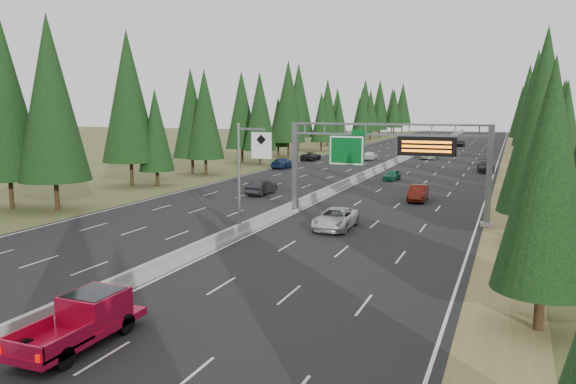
{
  "coord_description": "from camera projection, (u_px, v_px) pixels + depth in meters",
  "views": [
    {
      "loc": [
        17.79,
        -9.99,
        9.19
      ],
      "look_at": [
        5.73,
        20.0,
        4.27
      ],
      "focal_mm": 35.0,
      "sensor_mm": 36.0,
      "label": 1
    }
  ],
  "objects": [
    {
      "name": "red_pickup",
      "position": [
        87.0,
        316.0,
        21.87
      ],
      "size": [
        2.05,
        5.75,
        1.87
      ],
      "color": "black",
      "rests_on": "road"
    },
    {
      "name": "road",
      "position": [
        394.0,
        164.0,
        90.48
      ],
      "size": [
        32.0,
        260.0,
        0.08
      ],
      "primitive_type": "cube",
      "color": "black",
      "rests_on": "ground"
    },
    {
      "name": "silver_minivan",
      "position": [
        335.0,
        219.0,
        42.26
      ],
      "size": [
        2.64,
        5.59,
        1.54
      ],
      "primitive_type": "imported",
      "rotation": [
        0.0,
        0.0,
        0.01
      ],
      "color": "silver",
      "rests_on": "road"
    },
    {
      "name": "car_ahead_far",
      "position": [
        460.0,
        143.0,
        130.31
      ],
      "size": [
        2.18,
        4.7,
        1.56
      ],
      "primitive_type": "imported",
      "rotation": [
        0.0,
        0.0,
        -0.08
      ],
      "color": "black",
      "rests_on": "road"
    },
    {
      "name": "car_onc_white",
      "position": [
        370.0,
        156.0,
        97.01
      ],
      "size": [
        1.94,
        4.57,
        1.54
      ],
      "primitive_type": "imported",
      "rotation": [
        0.0,
        0.0,
        3.11
      ],
      "color": "silver",
      "rests_on": "road"
    },
    {
      "name": "median_barrier",
      "position": [
        394.0,
        162.0,
        90.42
      ],
      "size": [
        0.7,
        260.0,
        0.85
      ],
      "color": "gray",
      "rests_on": "road"
    },
    {
      "name": "car_ahead_green",
      "position": [
        392.0,
        175.0,
        70.25
      ],
      "size": [
        1.82,
        3.94,
        1.31
      ],
      "primitive_type": "imported",
      "rotation": [
        0.0,
        0.0,
        -0.07
      ],
      "color": "#145A3D",
      "rests_on": "road"
    },
    {
      "name": "shoulder_left",
      "position": [
        291.0,
        160.0,
        97.05
      ],
      "size": [
        3.6,
        260.0,
        0.06
      ],
      "primitive_type": "cube",
      "color": "#475327",
      "rests_on": "ground"
    },
    {
      "name": "car_ahead_white",
      "position": [
        428.0,
        154.0,
        99.07
      ],
      "size": [
        3.06,
        5.96,
        1.61
      ],
      "primitive_type": "imported",
      "rotation": [
        0.0,
        0.0,
        0.07
      ],
      "color": "silver",
      "rests_on": "road"
    },
    {
      "name": "sign_gantry",
      "position": [
        394.0,
        156.0,
        45.02
      ],
      "size": [
        16.75,
        0.98,
        7.8
      ],
      "color": "slate",
      "rests_on": "road"
    },
    {
      "name": "shoulder_right",
      "position": [
        512.0,
        169.0,
        83.91
      ],
      "size": [
        3.6,
        260.0,
        0.06
      ],
      "primitive_type": "cube",
      "color": "olive",
      "rests_on": "ground"
    },
    {
      "name": "hov_sign_pole",
      "position": [
        246.0,
        172.0,
        39.08
      ],
      "size": [
        2.8,
        0.5,
        8.0
      ],
      "color": "slate",
      "rests_on": "road"
    },
    {
      "name": "car_ahead_dkgrey",
      "position": [
        486.0,
        166.0,
        79.16
      ],
      "size": [
        2.7,
        5.6,
        1.57
      ],
      "primitive_type": "imported",
      "rotation": [
        0.0,
        0.0,
        0.09
      ],
      "color": "black",
      "rests_on": "road"
    },
    {
      "name": "car_ahead_dkred",
      "position": [
        418.0,
        193.0,
        54.79
      ],
      "size": [
        1.81,
        4.71,
        1.53
      ],
      "primitive_type": "imported",
      "rotation": [
        0.0,
        0.0,
        0.04
      ],
      "color": "#5A140C",
      "rests_on": "road"
    },
    {
      "name": "car_onc_far",
      "position": [
        311.0,
        156.0,
        96.5
      ],
      "size": [
        2.46,
        5.25,
        1.45
      ],
      "primitive_type": "imported",
      "rotation": [
        0.0,
        0.0,
        3.15
      ],
      "color": "black",
      "rests_on": "road"
    },
    {
      "name": "car_onc_blue",
      "position": [
        283.0,
        163.0,
        83.98
      ],
      "size": [
        2.53,
        5.45,
        1.54
      ],
      "primitive_type": "imported",
      "rotation": [
        0.0,
        0.0,
        3.07
      ],
      "color": "#16284E",
      "rests_on": "road"
    },
    {
      "name": "car_onc_near",
      "position": [
        262.0,
        187.0,
        58.75
      ],
      "size": [
        1.74,
        4.69,
        1.53
      ],
      "primitive_type": "imported",
      "rotation": [
        0.0,
        0.0,
        3.12
      ],
      "color": "black",
      "rests_on": "road"
    },
    {
      "name": "tree_row_left",
      "position": [
        250.0,
        106.0,
        90.45
      ],
      "size": [
        11.79,
        243.25,
        18.92
      ],
      "color": "black",
      "rests_on": "ground"
    },
    {
      "name": "tree_row_right",
      "position": [
        550.0,
        108.0,
        76.92
      ],
      "size": [
        12.27,
        243.95,
        18.68
      ],
      "color": "black",
      "rests_on": "ground"
    }
  ]
}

